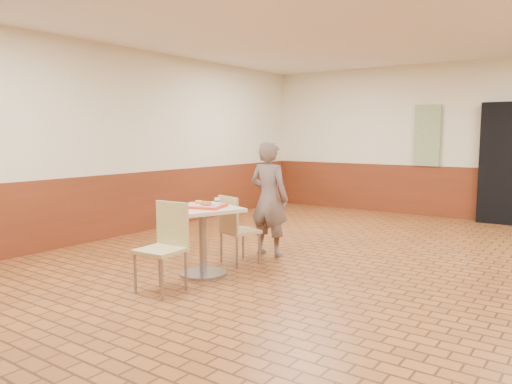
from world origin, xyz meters
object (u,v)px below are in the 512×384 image
Objects in this scene: main_table at (203,229)px; customer at (269,199)px; chair_main_front at (165,242)px; paper_cup at (217,201)px; chair_main_back at (235,226)px; ring_donut at (199,202)px; long_john_donut at (206,204)px; serving_tray at (202,206)px.

customer is at bearing 86.01° from main_table.
chair_main_front reaches higher than main_table.
paper_cup is at bearing 90.45° from customer.
paper_cup is (0.06, -1.15, 0.10)m from customer.
paper_cup is (0.13, -0.51, 0.38)m from chair_main_back.
ring_donut reaches higher than main_table.
chair_main_back is at bearing 95.93° from long_john_donut.
chair_main_back is (-0.04, 1.25, -0.03)m from chair_main_front.
customer is at bearing 89.59° from long_john_donut.
chair_main_front is 0.81m from ring_donut.
customer is (0.03, 1.89, 0.25)m from chair_main_front.
serving_tray is 3.21× the size of long_john_donut.
chair_main_front is 0.71m from long_john_donut.
ring_donut is (-0.18, 0.72, 0.33)m from chair_main_front.
paper_cup is (0.15, 0.09, 0.33)m from main_table.
main_table is at bearing 83.40° from customer.
main_table is 0.60m from chair_main_back.
ring_donut is 1.19× the size of paper_cup.
chair_main_back and long_john_donut have the same top height.
main_table is 0.92× the size of chair_main_back.
chair_main_front is at bearing -91.79° from long_john_donut.
main_table is at bearing 90.00° from serving_tray.
chair_main_back is at bearing 75.31° from ring_donut.
chair_main_front is 0.82m from paper_cup.
customer is 1.27m from long_john_donut.
serving_tray is 0.09m from long_john_donut.
serving_tray is (0.00, -0.00, 0.27)m from main_table.
long_john_donut is at bearing 86.97° from customer.
main_table is 0.34m from ring_donut.
chair_main_front reaches higher than long_john_donut.
paper_cup reaches higher than ring_donut.
paper_cup is (0.07, 0.11, 0.02)m from long_john_donut.
ring_donut reaches higher than serving_tray.
main_table is 1.27m from customer.
long_john_donut is 0.13m from paper_cup.
chair_main_front is 1.06× the size of chair_main_back.
chair_main_front is 6.11× the size of long_john_donut.
chair_main_front is at bearing 86.51° from customer.
customer is (0.09, 1.24, 0.23)m from main_table.
chair_main_back reaches higher than serving_tray.
chair_main_front is 0.60× the size of customer.
customer reaches higher than main_table.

